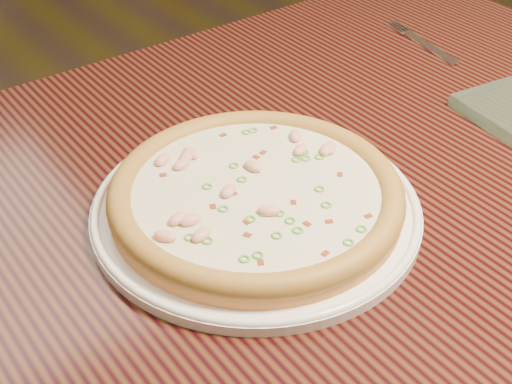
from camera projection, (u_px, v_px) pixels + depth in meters
hero_table at (306, 219)px, 0.95m from camera, size 1.20×0.80×0.75m
plate at (256, 207)px, 0.80m from camera, size 0.37×0.37×0.02m
pizza at (256, 194)px, 0.79m from camera, size 0.33×0.33×0.03m
fork at (424, 43)px, 1.15m from camera, size 0.05×0.18×0.00m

